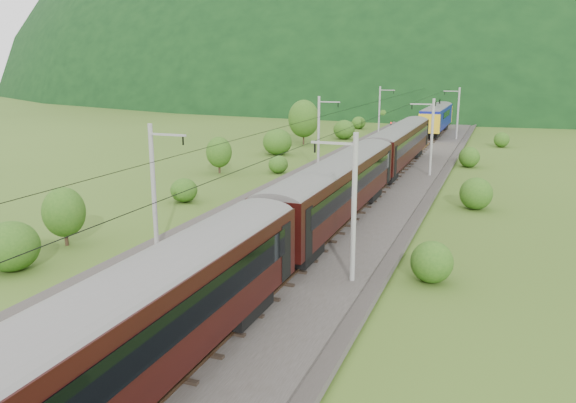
% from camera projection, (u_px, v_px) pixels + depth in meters
% --- Properties ---
extents(ground, '(600.00, 600.00, 0.00)m').
position_uv_depth(ground, '(248.00, 271.00, 32.62)').
color(ground, '#365019').
rests_on(ground, ground).
extents(railbed, '(14.00, 220.00, 0.30)m').
position_uv_depth(railbed, '(305.00, 224.00, 41.65)').
color(railbed, '#38332D').
rests_on(railbed, ground).
extents(track_left, '(2.40, 220.00, 0.27)m').
position_uv_depth(track_left, '(275.00, 218.00, 42.44)').
color(track_left, brown).
rests_on(track_left, railbed).
extents(track_right, '(2.40, 220.00, 0.27)m').
position_uv_depth(track_right, '(336.00, 224.00, 40.76)').
color(track_right, brown).
rests_on(track_right, railbed).
extents(catenary_left, '(2.54, 192.28, 8.00)m').
position_uv_depth(catenary_left, '(319.00, 131.00, 62.70)').
color(catenary_left, gray).
rests_on(catenary_left, railbed).
extents(catenary_right, '(2.54, 192.28, 8.00)m').
position_uv_depth(catenary_right, '(431.00, 135.00, 58.42)').
color(catenary_right, gray).
rests_on(catenary_right, railbed).
extents(overhead_wires, '(4.83, 198.00, 0.03)m').
position_uv_depth(overhead_wires, '(306.00, 130.00, 40.01)').
color(overhead_wires, black).
rests_on(overhead_wires, ground).
extents(mountain_main, '(504.00, 360.00, 244.00)m').
position_uv_depth(mountain_main, '(479.00, 90.00, 268.26)').
color(mountain_main, black).
rests_on(mountain_main, ground).
extents(mountain_ridge, '(336.00, 280.00, 132.00)m').
position_uv_depth(mountain_ridge, '(278.00, 84.00, 346.53)').
color(mountain_ridge, black).
rests_on(mountain_ridge, ground).
extents(train, '(3.24, 131.02, 5.65)m').
position_uv_depth(train, '(338.00, 178.00, 40.01)').
color(train, black).
rests_on(train, ground).
extents(hazard_post_near, '(0.17, 0.17, 1.56)m').
position_uv_depth(hazard_post_near, '(382.00, 154.00, 68.26)').
color(hazard_post_near, red).
rests_on(hazard_post_near, railbed).
extents(hazard_post_far, '(0.18, 0.18, 1.72)m').
position_uv_depth(hazard_post_far, '(412.00, 139.00, 81.92)').
color(hazard_post_far, red).
rests_on(hazard_post_far, railbed).
extents(signal, '(0.22, 0.22, 2.03)m').
position_uv_depth(signal, '(391.00, 127.00, 94.13)').
color(signal, black).
rests_on(signal, railbed).
extents(vegetation_left, '(10.05, 142.27, 6.66)m').
position_uv_depth(vegetation_left, '(223.00, 159.00, 57.84)').
color(vegetation_left, '#285416').
rests_on(vegetation_left, ground).
extents(vegetation_right, '(5.58, 99.29, 2.41)m').
position_uv_depth(vegetation_right, '(465.00, 217.00, 39.95)').
color(vegetation_right, '#285416').
rests_on(vegetation_right, ground).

